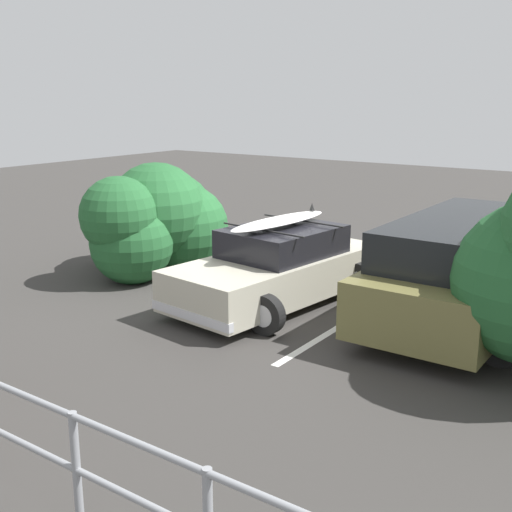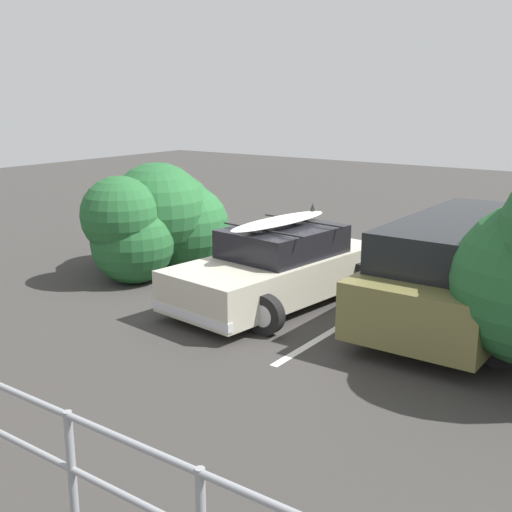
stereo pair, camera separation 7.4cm
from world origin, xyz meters
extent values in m
cube|color=#383533|center=(0.00, 0.00, -0.01)|extent=(44.00, 44.00, 0.02)
cube|color=silver|center=(-2.04, 0.57, 0.00)|extent=(0.12, 4.46, 0.00)
cube|color=#B7B29E|center=(-0.60, 0.57, 0.50)|extent=(2.12, 4.17, 0.65)
cube|color=black|center=(-0.62, 0.42, 1.06)|extent=(1.67, 2.08, 0.47)
cube|color=silver|center=(-0.36, 2.52, 0.29)|extent=(1.68, 0.30, 0.14)
cube|color=silver|center=(-0.83, -1.37, 0.29)|extent=(1.68, 0.30, 0.14)
cylinder|color=black|center=(-1.29, 1.91, 0.31)|extent=(0.61, 0.18, 0.61)
cylinder|color=#B7B7BC|center=(-1.29, 1.91, 0.31)|extent=(0.34, 0.19, 0.34)
cylinder|color=black|center=(0.39, 1.71, 0.31)|extent=(0.61, 0.18, 0.61)
cylinder|color=#B7B7BC|center=(0.39, 1.71, 0.31)|extent=(0.34, 0.19, 0.34)
cylinder|color=black|center=(-1.58, -0.56, 0.31)|extent=(0.61, 0.18, 0.61)
cylinder|color=#B7B7BC|center=(-1.58, -0.56, 0.31)|extent=(0.34, 0.19, 0.34)
cylinder|color=black|center=(0.09, -0.76, 0.31)|extent=(0.61, 0.18, 0.61)
cylinder|color=#B7B7BC|center=(0.09, -0.76, 0.31)|extent=(0.34, 0.19, 0.34)
cylinder|color=black|center=(-0.55, 0.94, 1.33)|extent=(1.72, 0.24, 0.03)
cylinder|color=black|center=(-0.68, -0.11, 1.33)|extent=(1.72, 0.24, 0.03)
ellipsoid|color=white|center=(-0.54, 0.40, 1.39)|extent=(0.77, 2.43, 0.09)
cone|color=black|center=(-0.62, -0.55, 1.51)|extent=(0.10, 0.10, 0.14)
cube|color=brown|center=(-3.48, -0.40, 0.65)|extent=(1.90, 4.89, 0.81)
cube|color=black|center=(-3.48, -0.40, 1.34)|extent=(1.75, 3.81, 0.58)
cylinder|color=black|center=(-3.48, -2.94, 0.75)|extent=(0.68, 0.18, 0.68)
cylinder|color=black|center=(-4.44, 1.07, 0.38)|extent=(0.75, 0.22, 0.75)
cylinder|color=#B7B7BC|center=(-4.44, 1.07, 0.38)|extent=(0.41, 0.23, 0.41)
cylinder|color=black|center=(-2.51, 1.06, 0.38)|extent=(0.75, 0.22, 0.75)
cylinder|color=#B7B7BC|center=(-2.51, 1.06, 0.38)|extent=(0.41, 0.23, 0.41)
cylinder|color=black|center=(-2.52, -1.87, 0.38)|extent=(0.75, 0.22, 0.75)
cylinder|color=#B7B7BC|center=(-2.52, -1.87, 0.38)|extent=(0.41, 0.23, 0.41)
cylinder|color=gray|center=(-2.60, 6.49, 0.55)|extent=(0.07, 0.07, 1.10)
cylinder|color=#4C3828|center=(2.62, 0.38, 0.18)|extent=(0.38, 0.38, 0.36)
sphere|color=#235B2D|center=(2.38, 1.03, 0.75)|extent=(1.59, 1.59, 1.59)
sphere|color=#235B2D|center=(2.47, 0.23, 1.22)|extent=(1.94, 1.94, 1.94)
sphere|color=#235B2D|center=(2.90, 0.30, 1.28)|extent=(1.34, 1.34, 1.34)
sphere|color=#235B2D|center=(2.62, -0.43, 1.10)|extent=(1.63, 1.63, 1.63)
sphere|color=#235B2D|center=(3.28, 0.10, 0.75)|extent=(1.62, 1.62, 1.62)
sphere|color=#235B2D|center=(2.46, 1.23, 1.29)|extent=(1.47, 1.47, 1.47)
sphere|color=#235B2D|center=(2.25, -0.34, 0.82)|extent=(1.81, 1.81, 1.81)
camera|label=1|loc=(-6.33, 9.33, 3.46)|focal=45.00mm
camera|label=2|loc=(-6.39, 9.29, 3.46)|focal=45.00mm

